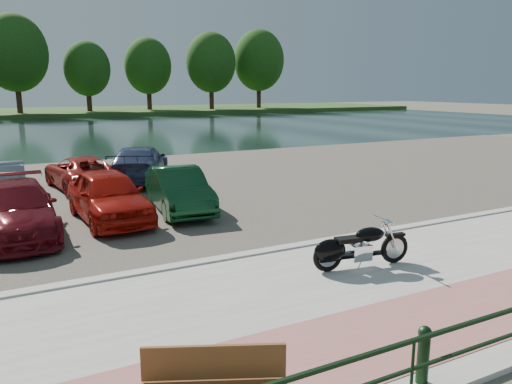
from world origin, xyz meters
The scene contains 17 objects.
ground centered at (0.00, 0.00, 0.00)m, with size 200.00×200.00×0.00m, color #595447.
promenade centered at (0.00, -1.00, 0.05)m, with size 60.00×6.00×0.10m, color #A6A39C.
pink_path centered at (0.00, -2.50, 0.10)m, with size 60.00×2.00×0.01m, color #A25C5B.
kerb centered at (0.00, 2.00, 0.07)m, with size 60.00×0.30×0.14m, color #A6A39C.
parking_lot centered at (0.00, 11.00, 0.02)m, with size 60.00×18.00×0.04m, color #464038.
river centered at (0.00, 40.00, 0.00)m, with size 120.00×40.00×0.00m, color #172926.
far_bank centered at (0.00, 72.00, 0.30)m, with size 120.00×24.00×0.60m, color #254518.
bollards centered at (-1.67, -3.70, 0.54)m, with size 10.68×0.18×0.81m.
far_trees centered at (4.36, 65.79, 7.49)m, with size 70.25×10.68×12.52m.
motorcycle centered at (0.38, 0.14, 0.56)m, with size 2.32×0.78×1.05m.
park_bench centered at (-4.12, -2.84, 0.43)m, with size 1.82×1.16×0.72m.
car_3 centered at (-5.91, 6.39, 0.75)m, with size 1.99×4.90×1.42m, color #5F0D15.
car_4 centered at (-3.40, 6.83, 0.80)m, with size 1.79×4.44×1.51m, color #AB140B.
car_5 centered at (-1.18, 6.98, 0.73)m, with size 1.47×4.21×1.39m, color #103D1E.
car_9 centered at (-6.06, 12.20, 0.68)m, with size 1.35×3.86×1.27m, color gray.
car_10 centered at (-3.32, 12.29, 0.68)m, with size 2.11×4.58×1.27m, color #A7221B.
car_11 centered at (-0.97, 12.62, 0.79)m, with size 2.10×5.17×1.50m, color navy.
Camera 1 is at (-6.21, -7.96, 3.95)m, focal length 35.00 mm.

